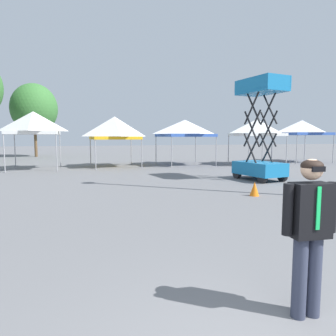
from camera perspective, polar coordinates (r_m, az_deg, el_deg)
name	(u,v)px	position (r m, az deg, el deg)	size (l,w,h in m)	color
canopy_tent_far_right	(33,123)	(20.53, -23.92, 7.72)	(2.97, 2.97, 3.56)	#9E9EA3
canopy_tent_far_left	(115,128)	(20.87, -9.98, 7.39)	(3.28, 3.28, 3.36)	#9E9EA3
canopy_tent_behind_center	(185,128)	(21.85, 3.18, 7.44)	(3.68, 3.68, 3.22)	#9E9EA3
canopy_tent_behind_left	(257,128)	(22.95, 16.31, 7.27)	(3.10, 3.10, 3.28)	#9E9EA3
canopy_tent_center	(302,128)	(26.72, 23.82, 6.93)	(3.52, 3.52, 3.34)	#9E9EA3
scissor_lift	(260,151)	(14.80, 16.80, 3.10)	(1.76, 2.50, 4.66)	black
person_foreground	(309,227)	(3.73, 24.94, -9.95)	(0.65, 0.28, 1.78)	#33384C
tree_behind_tents_center	(34,109)	(33.75, -23.79, 10.15)	(4.49, 4.49, 7.31)	brown
traffic_cone_lot_center	(301,197)	(9.70, 23.60, -5.02)	(0.32, 0.32, 0.53)	orange
traffic_cone_near_barrier	(255,189)	(10.83, 15.91, -3.79)	(0.32, 0.32, 0.48)	orange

